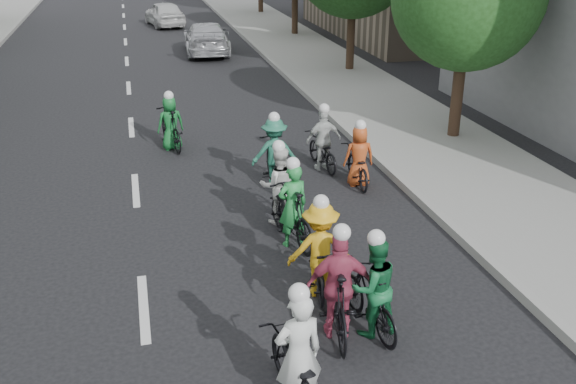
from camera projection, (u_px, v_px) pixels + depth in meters
name	position (u px, v px, depth m)	size (l,w,h in m)	color
ground	(144.00, 308.00, 10.28)	(120.00, 120.00, 0.00)	black
sidewalk_right	(382.00, 108.00, 20.94)	(4.00, 80.00, 0.15)	gray
curb_right	(325.00, 111.00, 20.51)	(0.18, 80.00, 0.18)	#999993
cyclist_0	(297.00, 368.00, 7.98)	(0.86, 1.92, 1.85)	black
cyclist_1	(372.00, 293.00, 9.47)	(0.83, 1.69, 1.71)	black
cyclist_2	(319.00, 257.00, 10.46)	(1.15, 1.63, 1.78)	black
cyclist_3	(338.00, 293.00, 9.41)	(1.05, 1.96, 1.84)	black
cyclist_4	(358.00, 162.00, 14.87)	(0.74, 1.71, 1.59)	black
cyclist_5	(292.00, 212.00, 12.11)	(0.87, 1.98, 1.77)	black
cyclist_6	(279.00, 193.00, 12.99)	(0.85, 1.62, 1.77)	black
cyclist_7	(274.00, 157.00, 14.79)	(1.08, 1.88, 1.77)	black
cyclist_8	(323.00, 147.00, 15.81)	(0.93, 1.71, 1.68)	black
cyclist_9	(171.00, 126.00, 17.21)	(0.87, 1.92, 1.61)	black
follow_car_lead	(206.00, 38.00, 29.53)	(1.97, 4.85, 1.41)	silver
follow_car_trail	(164.00, 14.00, 37.13)	(1.67, 4.16, 1.42)	silver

